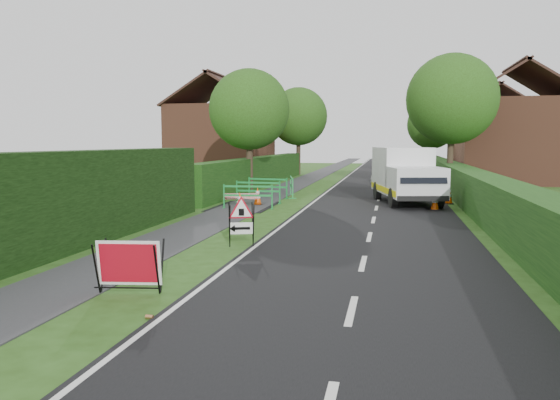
{
  "coord_description": "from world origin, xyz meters",
  "views": [
    {
      "loc": [
        3.09,
        -11.12,
        2.72
      ],
      "look_at": [
        0.39,
        2.05,
        1.29
      ],
      "focal_mm": 35.0,
      "sensor_mm": 36.0,
      "label": 1
    }
  ],
  "objects": [
    {
      "name": "ped_barrier_0",
      "position": [
        -2.66,
        10.35,
        0.63
      ],
      "size": [
        2.08,
        0.51,
        1.0
      ],
      "rotation": [
        0.0,
        0.0,
        0.08
      ],
      "color": "#188535",
      "rests_on": "ground"
    },
    {
      "name": "hedge_west_near",
      "position": [
        -5.0,
        0.0,
        0.0
      ],
      "size": [
        1.1,
        18.0,
        2.5
      ],
      "primitive_type": "cube",
      "color": "black",
      "rests_on": "ground"
    },
    {
      "name": "house_east_a",
      "position": [
        11.0,
        28.0,
        2.9
      ],
      "size": [
        7.5,
        7.4,
        7.88
      ],
      "color": "brown",
      "rests_on": "ground"
    },
    {
      "name": "ground",
      "position": [
        0.0,
        0.0,
        0.0
      ],
      "size": [
        120.0,
        120.0,
        0.0
      ],
      "primitive_type": "plane",
      "color": "#274714",
      "rests_on": "ground"
    },
    {
      "name": "traffic_cone_1",
      "position": [
        5.59,
        13.86,
        0.39
      ],
      "size": [
        0.38,
        0.38,
        0.79
      ],
      "color": "black",
      "rests_on": "ground"
    },
    {
      "name": "footpath",
      "position": [
        -3.0,
        35.0,
        0.01
      ],
      "size": [
        2.0,
        90.0,
        0.02
      ],
      "primitive_type": "cube",
      "color": "#2D2D30",
      "rests_on": "ground"
    },
    {
      "name": "tree_fe",
      "position": [
        6.4,
        38.0,
        4.22
      ],
      "size": [
        4.2,
        4.2,
        6.33
      ],
      "color": "#2D2116",
      "rests_on": "ground"
    },
    {
      "name": "ped_barrier_2",
      "position": [
        -2.84,
        14.74,
        0.63
      ],
      "size": [
        2.09,
        0.72,
        1.0
      ],
      "rotation": [
        0.0,
        0.0,
        -0.18
      ],
      "color": "#188535",
      "rests_on": "ground"
    },
    {
      "name": "traffic_cone_0",
      "position": [
        4.81,
        11.45,
        0.39
      ],
      "size": [
        0.38,
        0.38,
        0.79
      ],
      "color": "black",
      "rests_on": "ground"
    },
    {
      "name": "traffic_cone_3",
      "position": [
        -2.68,
        9.21,
        0.39
      ],
      "size": [
        0.38,
        0.38,
        0.79
      ],
      "color": "black",
      "rests_on": "ground"
    },
    {
      "name": "hedge_west_far",
      "position": [
        -5.0,
        22.0,
        0.0
      ],
      "size": [
        1.0,
        24.0,
        1.8
      ],
      "primitive_type": "cube",
      "color": "#14380F",
      "rests_on": "ground"
    },
    {
      "name": "works_van",
      "position": [
        3.69,
        13.79,
        1.31
      ],
      "size": [
        3.23,
        5.76,
        2.48
      ],
      "rotation": [
        0.0,
        0.0,
        0.22
      ],
      "color": "silver",
      "rests_on": "ground"
    },
    {
      "name": "traffic_cone_4",
      "position": [
        -2.58,
        11.68,
        0.39
      ],
      "size": [
        0.38,
        0.38,
        0.79
      ],
      "color": "black",
      "rests_on": "ground"
    },
    {
      "name": "ped_barrier_3",
      "position": [
        -1.8,
        15.61,
        0.63
      ],
      "size": [
        0.82,
        2.09,
        1.0
      ],
      "rotation": [
        0.0,
        0.0,
        1.8
      ],
      "color": "#188535",
      "rests_on": "ground"
    },
    {
      "name": "tree_fw",
      "position": [
        -4.6,
        34.0,
        4.83
      ],
      "size": [
        4.8,
        4.8,
        7.24
      ],
      "color": "#2D2116",
      "rests_on": "ground"
    },
    {
      "name": "triangle_sign",
      "position": [
        -0.73,
        2.32,
        0.78
      ],
      "size": [
        0.98,
        0.98,
        1.12
      ],
      "rotation": [
        0.0,
        0.0,
        0.34
      ],
      "color": "black",
      "rests_on": "ground"
    },
    {
      "name": "road_surface",
      "position": [
        2.5,
        35.0,
        0.0
      ],
      "size": [
        6.0,
        90.0,
        0.02
      ],
      "primitive_type": "cube",
      "color": "black",
      "rests_on": "ground"
    },
    {
      "name": "house_east_b",
      "position": [
        12.0,
        42.0,
        2.9
      ],
      "size": [
        7.5,
        7.4,
        7.88
      ],
      "color": "brown",
      "rests_on": "ground"
    },
    {
      "name": "litter_can",
      "position": [
        -0.54,
        -3.51,
        0.0
      ],
      "size": [
        0.12,
        0.07,
        0.07
      ],
      "primitive_type": "cylinder",
      "rotation": [
        0.0,
        1.57,
        0.0
      ],
      "color": "#BF7F4C",
      "rests_on": "ground"
    },
    {
      "name": "tree_ne",
      "position": [
        6.4,
        22.0,
        5.17
      ],
      "size": [
        5.2,
        5.2,
        7.79
      ],
      "color": "#2D2116",
      "rests_on": "ground"
    },
    {
      "name": "house_west",
      "position": [
        -10.0,
        30.0,
        2.9
      ],
      "size": [
        7.5,
        7.4,
        7.88
      ],
      "color": "brown",
      "rests_on": "ground"
    },
    {
      "name": "hedge_east",
      "position": [
        6.5,
        16.0,
        0.0
      ],
      "size": [
        1.2,
        50.0,
        1.5
      ],
      "primitive_type": "cube",
      "color": "#14380F",
      "rests_on": "ground"
    },
    {
      "name": "redwhite_plank",
      "position": [
        -3.11,
        10.92,
        0.0
      ],
      "size": [
        1.43,
        0.52,
        0.25
      ],
      "primitive_type": "cube",
      "rotation": [
        0.0,
        0.0,
        0.33
      ],
      "color": "red",
      "rests_on": "ground"
    },
    {
      "name": "ped_barrier_1",
      "position": [
        -2.74,
        12.41,
        0.63
      ],
      "size": [
        2.07,
        0.45,
        1.0
      ],
      "rotation": [
        0.0,
        0.0,
        -0.05
      ],
      "color": "#188535",
      "rests_on": "ground"
    },
    {
      "name": "hatchback_car",
      "position": [
        2.97,
        25.82,
        0.63
      ],
      "size": [
        2.72,
        3.96,
        1.25
      ],
      "primitive_type": "imported",
      "rotation": [
        0.0,
        0.0,
        -0.37
      ],
      "color": "silver",
      "rests_on": "ground"
    },
    {
      "name": "red_rect_sign",
      "position": [
        -1.48,
        -2.29,
        0.55
      ],
      "size": [
        1.21,
        0.84,
        0.96
      ],
      "rotation": [
        0.0,
        0.0,
        0.15
      ],
      "color": "black",
      "rests_on": "ground"
    },
    {
      "name": "tree_nw",
      "position": [
        -4.6,
        18.0,
        4.48
      ],
      "size": [
        4.4,
        4.4,
        6.7
      ],
      "color": "#2D2116",
      "rests_on": "ground"
    },
    {
      "name": "traffic_cone_2",
      "position": [
        4.55,
        15.33,
        0.39
      ],
      "size": [
        0.38,
        0.38,
        0.79
      ],
      "color": "black",
      "rests_on": "ground"
    }
  ]
}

